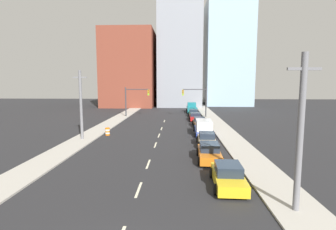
% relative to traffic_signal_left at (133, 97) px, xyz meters
% --- Properties ---
extents(sidewalk_left, '(2.92, 94.95, 0.13)m').
position_rel_traffic_signal_left_xyz_m(sidewalk_left, '(-2.25, 5.09, -3.71)').
color(sidewalk_left, '#ADA89E').
rests_on(sidewalk_left, ground).
extents(sidewalk_right, '(2.92, 94.95, 0.13)m').
position_rel_traffic_signal_left_xyz_m(sidewalk_right, '(15.09, 5.09, -3.71)').
color(sidewalk_right, '#ADA89E').
rests_on(sidewalk_right, ground).
extents(lane_stripe_at_7m, '(0.16, 2.40, 0.01)m').
position_rel_traffic_signal_left_xyz_m(lane_stripe_at_7m, '(6.42, -34.99, -3.77)').
color(lane_stripe_at_7m, beige).
rests_on(lane_stripe_at_7m, ground).
extents(lane_stripe_at_13m, '(0.16, 2.40, 0.01)m').
position_rel_traffic_signal_left_xyz_m(lane_stripe_at_13m, '(6.42, -29.83, -3.77)').
color(lane_stripe_at_13m, beige).
rests_on(lane_stripe_at_13m, ground).
extents(lane_stripe_at_19m, '(0.16, 2.40, 0.01)m').
position_rel_traffic_signal_left_xyz_m(lane_stripe_at_19m, '(6.42, -23.21, -3.77)').
color(lane_stripe_at_19m, beige).
rests_on(lane_stripe_at_19m, ground).
extents(lane_stripe_at_24m, '(0.16, 2.40, 0.01)m').
position_rel_traffic_signal_left_xyz_m(lane_stripe_at_24m, '(6.42, -18.16, -3.77)').
color(lane_stripe_at_24m, beige).
rests_on(lane_stripe_at_24m, ground).
extents(lane_stripe_at_29m, '(0.16, 2.40, 0.01)m').
position_rel_traffic_signal_left_xyz_m(lane_stripe_at_29m, '(6.42, -13.08, -3.77)').
color(lane_stripe_at_29m, beige).
rests_on(lane_stripe_at_29m, ground).
extents(lane_stripe_at_37m, '(0.16, 2.40, 0.01)m').
position_rel_traffic_signal_left_xyz_m(lane_stripe_at_37m, '(6.42, -5.62, -3.77)').
color(lane_stripe_at_37m, beige).
rests_on(lane_stripe_at_37m, ground).
extents(building_brick_left, '(14.00, 16.00, 20.94)m').
position_rel_traffic_signal_left_xyz_m(building_brick_left, '(-5.01, 24.34, 6.69)').
color(building_brick_left, brown).
rests_on(building_brick_left, ground).
extents(building_office_center, '(12.00, 20.00, 29.92)m').
position_rel_traffic_signal_left_xyz_m(building_office_center, '(9.08, 28.34, 11.18)').
color(building_office_center, gray).
rests_on(building_office_center, ground).
extents(building_glass_right, '(13.00, 20.00, 30.07)m').
position_rel_traffic_signal_left_xyz_m(building_glass_right, '(23.26, 32.34, 11.26)').
color(building_glass_right, '#99B7CC').
rests_on(building_glass_right, ground).
extents(traffic_signal_left, '(4.74, 0.35, 5.75)m').
position_rel_traffic_signal_left_xyz_m(traffic_signal_left, '(0.00, 0.00, 0.00)').
color(traffic_signal_left, '#38383D').
rests_on(traffic_signal_left, ground).
extents(traffic_signal_right, '(4.74, 0.35, 5.75)m').
position_rel_traffic_signal_left_xyz_m(traffic_signal_right, '(12.71, 0.00, 0.00)').
color(traffic_signal_right, '#38383D').
rests_on(traffic_signal_right, ground).
extents(utility_pole_right_near, '(1.60, 0.32, 8.06)m').
position_rel_traffic_signal_left_xyz_m(utility_pole_right_near, '(14.89, -37.50, 0.37)').
color(utility_pole_right_near, slate).
rests_on(utility_pole_right_near, ground).
extents(utility_pole_left_mid, '(1.60, 0.32, 8.01)m').
position_rel_traffic_signal_left_xyz_m(utility_pole_left_mid, '(-2.31, -21.04, 0.35)').
color(utility_pole_left_mid, slate).
rests_on(utility_pole_left_mid, ground).
extents(traffic_barrel, '(0.56, 0.56, 0.95)m').
position_rel_traffic_signal_left_xyz_m(traffic_barrel, '(-0.11, -18.19, -3.30)').
color(traffic_barrel, orange).
rests_on(traffic_barrel, ground).
extents(sedan_yellow, '(2.21, 4.64, 1.46)m').
position_rel_traffic_signal_left_xyz_m(sedan_yellow, '(12.07, -34.17, -3.11)').
color(sedan_yellow, gold).
rests_on(sedan_yellow, ground).
extents(sedan_orange, '(2.19, 4.67, 1.51)m').
position_rel_traffic_signal_left_xyz_m(sedan_orange, '(11.51, -28.59, -3.09)').
color(sedan_orange, orange).
rests_on(sedan_orange, ground).
extents(sedan_tan, '(2.09, 4.41, 1.39)m').
position_rel_traffic_signal_left_xyz_m(sedan_tan, '(11.85, -23.21, -3.13)').
color(sedan_tan, tan).
rests_on(sedan_tan, ground).
extents(box_truck_blue, '(2.56, 6.25, 1.85)m').
position_rel_traffic_signal_left_xyz_m(box_truck_blue, '(12.12, -17.09, -2.89)').
color(box_truck_blue, navy).
rests_on(box_truck_blue, ground).
extents(sedan_brown, '(2.14, 4.80, 1.37)m').
position_rel_traffic_signal_left_xyz_m(sedan_brown, '(12.09, -10.78, -3.14)').
color(sedan_brown, brown).
rests_on(sedan_brown, ground).
extents(sedan_red, '(2.20, 4.77, 1.37)m').
position_rel_traffic_signal_left_xyz_m(sedan_red, '(11.81, -4.61, -3.15)').
color(sedan_red, red).
rests_on(sedan_red, ground).
extents(sedan_green, '(2.01, 4.79, 1.36)m').
position_rel_traffic_signal_left_xyz_m(sedan_green, '(11.84, 1.23, -3.15)').
color(sedan_green, '#1E6033').
rests_on(sedan_green, ground).
extents(pickup_truck_teal, '(2.43, 6.32, 2.21)m').
position_rel_traffic_signal_left_xyz_m(pickup_truck_teal, '(11.83, 8.13, -2.88)').
color(pickup_truck_teal, '#196B75').
rests_on(pickup_truck_teal, ground).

